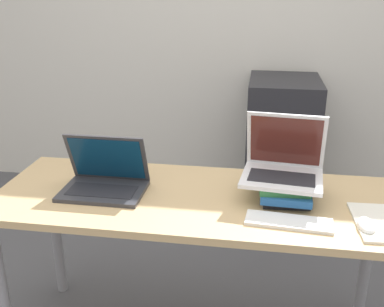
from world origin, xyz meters
TOP-DOWN VIEW (x-y plane):
  - wall_back at (0.00, 1.99)m, footprint 8.00×0.05m
  - desk at (0.00, 0.31)m, footprint 1.62×0.61m
  - laptop_left at (-0.37, 0.30)m, footprint 0.33×0.23m
  - book_stack at (0.34, 0.35)m, footprint 0.21×0.28m
  - laptop_on_books at (0.33, 0.37)m, footprint 0.33×0.27m
  - wireless_keyboard at (0.35, 0.14)m, footprint 0.31×0.12m
  - mouse at (0.62, 0.14)m, footprint 0.06×0.11m
  - notepad at (0.68, 0.19)m, footprint 0.21×0.29m
  - mini_fridge at (0.38, 1.65)m, footprint 0.46×0.59m

SIDE VIEW (x-z plane):
  - mini_fridge at x=0.38m, z-range 0.00..0.94m
  - desk at x=0.00m, z-range 0.28..1.01m
  - notepad at x=0.68m, z-range 0.73..0.74m
  - wireless_keyboard at x=0.35m, z-range 0.73..0.74m
  - mouse at x=0.62m, z-range 0.73..0.76m
  - book_stack at x=0.34m, z-range 0.73..0.81m
  - laptop_left at x=-0.37m, z-range 0.66..0.89m
  - laptop_on_books at x=0.33m, z-range 0.73..0.98m
  - wall_back at x=0.00m, z-range 0.00..2.70m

